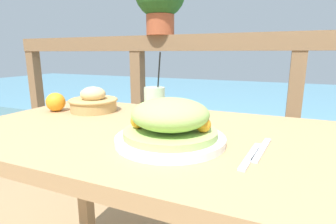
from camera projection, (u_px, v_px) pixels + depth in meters
patio_table at (146, 162)px, 0.86m from camera, size 1.19×0.71×0.77m
railing_fence at (207, 92)px, 1.50m from camera, size 2.80×0.08×1.11m
sea_backdrop at (250, 109)px, 3.87m from camera, size 12.00×4.00×0.40m
salad_plate at (170, 124)px, 0.69m from camera, size 0.29×0.29×0.12m
drink_glass at (155, 105)px, 0.90m from camera, size 0.07×0.07×0.24m
bread_basket at (94, 102)px, 1.08m from camera, size 0.20×0.20×0.10m
fork at (251, 156)px, 0.61m from camera, size 0.03×0.18×0.00m
knife at (262, 149)px, 0.65m from camera, size 0.04×0.18×0.00m
orange_near_basket at (56, 102)px, 1.08m from camera, size 0.08×0.08×0.08m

